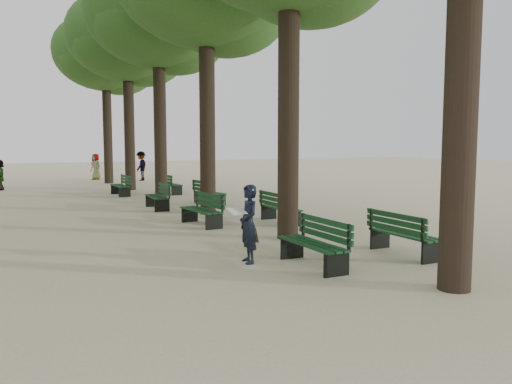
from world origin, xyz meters
TOP-DOWN VIEW (x-y plane):
  - ground at (0.00, 0.00)m, footprint 120.00×120.00m
  - tree_central_3 at (1.50, 13.00)m, footprint 6.00×6.00m
  - tree_central_4 at (1.50, 18.00)m, footprint 6.00×6.00m
  - tree_central_5 at (1.50, 23.00)m, footprint 6.00×6.00m
  - bench_left_0 at (0.37, 0.33)m, footprint 0.65×1.82m
  - bench_left_1 at (0.37, 5.85)m, footprint 0.70×1.84m
  - bench_left_2 at (0.37, 10.00)m, footprint 0.73×1.84m
  - bench_left_3 at (0.37, 15.46)m, footprint 0.58×1.80m
  - bench_right_0 at (2.63, 0.21)m, footprint 0.67×1.83m
  - bench_right_1 at (2.63, 5.20)m, footprint 0.70×1.84m
  - bench_right_2 at (2.63, 10.50)m, footprint 0.76×1.85m
  - bench_right_3 at (2.63, 15.08)m, footprint 0.62×1.81m
  - man_with_map at (-0.55, 1.20)m, footprint 0.64×0.66m
  - pedestrian_d at (1.42, 26.44)m, footprint 0.69×0.90m
  - pedestrian_b at (3.79, 24.13)m, footprint 1.02×1.20m
  - pedestrian_e at (-4.36, 21.03)m, footprint 0.66×1.47m

SIDE VIEW (x-z plane):
  - ground at x=0.00m, z-range 0.00..0.00m
  - bench_left_0 at x=0.37m, z-range -0.19..0.73m
  - bench_left_1 at x=0.37m, z-range -0.19..0.73m
  - bench_left_2 at x=0.37m, z-range -0.19..0.73m
  - bench_left_3 at x=0.37m, z-range -0.19..0.73m
  - bench_right_0 at x=2.63m, z-range -0.19..0.73m
  - bench_right_1 at x=2.63m, z-range -0.19..0.73m
  - bench_right_2 at x=2.63m, z-range -0.19..0.73m
  - bench_right_3 at x=2.63m, z-range -0.19..0.73m
  - man_with_map at x=-0.55m, z-range 0.00..1.55m
  - pedestrian_e at x=-4.36m, z-range 0.00..1.55m
  - pedestrian_d at x=1.42m, z-range 0.00..1.71m
  - pedestrian_b at x=3.79m, z-range 0.00..1.88m
  - tree_central_3 at x=1.50m, z-range 2.68..12.63m
  - tree_central_4 at x=1.50m, z-range 2.68..12.63m
  - tree_central_5 at x=1.50m, z-range 2.68..12.63m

